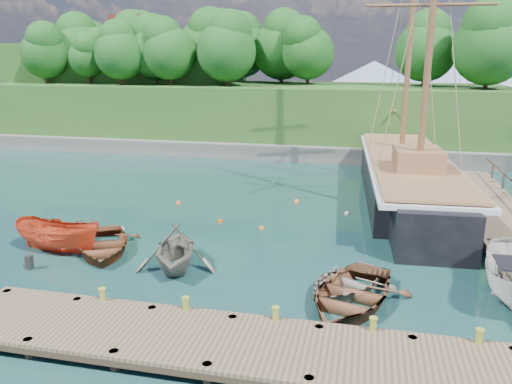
% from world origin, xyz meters
% --- Properties ---
extents(ground, '(160.00, 160.00, 0.00)m').
position_xyz_m(ground, '(0.00, 0.00, 0.00)').
color(ground, '#153D38').
rests_on(ground, ground).
extents(dock_near, '(20.00, 3.20, 1.10)m').
position_xyz_m(dock_near, '(2.00, -6.50, 0.43)').
color(dock_near, brown).
rests_on(dock_near, ground).
extents(dock_east, '(3.20, 24.00, 1.10)m').
position_xyz_m(dock_east, '(11.50, 7.00, 0.43)').
color(dock_east, brown).
rests_on(dock_east, ground).
extents(bollard_0, '(0.26, 0.26, 0.45)m').
position_xyz_m(bollard_0, '(-4.00, -5.10, 0.00)').
color(bollard_0, olive).
rests_on(bollard_0, ground).
extents(bollard_1, '(0.26, 0.26, 0.45)m').
position_xyz_m(bollard_1, '(-1.00, -5.10, 0.00)').
color(bollard_1, olive).
rests_on(bollard_1, ground).
extents(bollard_2, '(0.26, 0.26, 0.45)m').
position_xyz_m(bollard_2, '(2.00, -5.10, 0.00)').
color(bollard_2, olive).
rests_on(bollard_2, ground).
extents(bollard_3, '(0.26, 0.26, 0.45)m').
position_xyz_m(bollard_3, '(5.00, -5.10, 0.00)').
color(bollard_3, olive).
rests_on(bollard_3, ground).
extents(bollard_4, '(0.26, 0.26, 0.45)m').
position_xyz_m(bollard_4, '(8.00, -5.10, 0.00)').
color(bollard_4, olive).
rests_on(bollard_4, ground).
extents(rowboat_0, '(5.07, 5.69, 0.97)m').
position_xyz_m(rowboat_0, '(-6.97, 0.19, 0.00)').
color(rowboat_0, brown).
rests_on(rowboat_0, ground).
extents(rowboat_1, '(4.38, 4.75, 2.08)m').
position_xyz_m(rowboat_1, '(-3.05, -0.81, 0.00)').
color(rowboat_1, slate).
rests_on(rowboat_1, ground).
extents(rowboat_2, '(5.00, 5.99, 1.07)m').
position_xyz_m(rowboat_2, '(4.24, -2.45, 0.00)').
color(rowboat_2, brown).
rests_on(rowboat_2, ground).
extents(rowboat_3, '(4.65, 5.05, 0.85)m').
position_xyz_m(rowboat_3, '(3.99, -1.28, 0.00)').
color(rowboat_3, slate).
rests_on(rowboat_3, ground).
extents(motorboat_orange, '(4.65, 2.25, 1.73)m').
position_xyz_m(motorboat_orange, '(-8.92, -0.22, 0.00)').
color(motorboat_orange, red).
rests_on(motorboat_orange, ground).
extents(cabin_boat_white, '(2.60, 5.27, 1.95)m').
position_xyz_m(cabin_boat_white, '(10.00, -0.71, 0.00)').
color(cabin_boat_white, silver).
rests_on(cabin_boat_white, ground).
extents(schooner, '(6.15, 27.63, 20.25)m').
position_xyz_m(schooner, '(7.09, 12.40, 1.12)').
color(schooner, black).
rests_on(schooner, ground).
extents(mooring_buoy_0, '(0.33, 0.33, 0.33)m').
position_xyz_m(mooring_buoy_0, '(-7.63, 3.15, 0.00)').
color(mooring_buoy_0, silver).
rests_on(mooring_buoy_0, ground).
extents(mooring_buoy_1, '(0.29, 0.29, 0.29)m').
position_xyz_m(mooring_buoy_1, '(-3.01, 5.49, 0.00)').
color(mooring_buoy_1, '#E74A03').
rests_on(mooring_buoy_1, ground).
extents(mooring_buoy_2, '(0.29, 0.29, 0.29)m').
position_xyz_m(mooring_buoy_2, '(-0.60, 4.93, 0.00)').
color(mooring_buoy_2, orange).
rests_on(mooring_buoy_2, ground).
extents(mooring_buoy_3, '(0.30, 0.30, 0.30)m').
position_xyz_m(mooring_buoy_3, '(3.63, 8.43, 0.00)').
color(mooring_buoy_3, silver).
rests_on(mooring_buoy_3, ground).
extents(mooring_buoy_4, '(0.31, 0.31, 0.31)m').
position_xyz_m(mooring_buoy_4, '(-6.50, 8.32, 0.00)').
color(mooring_buoy_4, '#F95822').
rests_on(mooring_buoy_4, ground).
extents(mooring_buoy_5, '(0.35, 0.35, 0.35)m').
position_xyz_m(mooring_buoy_5, '(0.50, 10.15, 0.00)').
color(mooring_buoy_5, orange).
rests_on(mooring_buoy_5, ground).
extents(headland, '(51.00, 19.31, 12.90)m').
position_xyz_m(headland, '(-12.88, 31.36, 5.54)').
color(headland, '#474744').
rests_on(headland, ground).
extents(distant_ridge, '(117.00, 40.00, 10.00)m').
position_xyz_m(distant_ridge, '(4.30, 70.00, 4.35)').
color(distant_ridge, '#728CA5').
rests_on(distant_ridge, ground).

